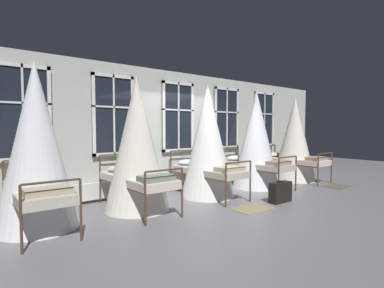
{
  "coord_description": "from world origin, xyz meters",
  "views": [
    {
      "loc": [
        -4.65,
        -5.02,
        1.61
      ],
      "look_at": [
        -0.44,
        0.17,
        1.24
      ],
      "focal_mm": 28.17,
      "sensor_mm": 36.0,
      "label": 1
    }
  ],
  "objects_px": {
    "cot_first": "(36,148)",
    "cot_fourth": "(256,141)",
    "cot_fifth": "(294,140)",
    "cot_second": "(137,145)",
    "cot_third": "(208,142)",
    "suitcase_dark": "(280,192)"
  },
  "relations": [
    {
      "from": "cot_first",
      "to": "cot_fourth",
      "type": "height_order",
      "value": "cot_first"
    },
    {
      "from": "cot_first",
      "to": "cot_fifth",
      "type": "relative_size",
      "value": 1.05
    },
    {
      "from": "cot_third",
      "to": "suitcase_dark",
      "type": "height_order",
      "value": "cot_third"
    },
    {
      "from": "cot_third",
      "to": "cot_fifth",
      "type": "distance_m",
      "value": 3.51
    },
    {
      "from": "cot_second",
      "to": "cot_fifth",
      "type": "bearing_deg",
      "value": -89.79
    },
    {
      "from": "cot_first",
      "to": "cot_fourth",
      "type": "relative_size",
      "value": 1.03
    },
    {
      "from": "cot_third",
      "to": "suitcase_dark",
      "type": "xyz_separation_m",
      "value": [
        0.82,
        -1.43,
        -1.04
      ]
    },
    {
      "from": "cot_second",
      "to": "cot_third",
      "type": "height_order",
      "value": "cot_third"
    },
    {
      "from": "cot_fifth",
      "to": "suitcase_dark",
      "type": "xyz_separation_m",
      "value": [
        -2.69,
        -1.37,
        -1.01
      ]
    },
    {
      "from": "cot_first",
      "to": "cot_second",
      "type": "relative_size",
      "value": 1.02
    },
    {
      "from": "cot_third",
      "to": "suitcase_dark",
      "type": "relative_size",
      "value": 4.62
    },
    {
      "from": "suitcase_dark",
      "to": "cot_fifth",
      "type": "bearing_deg",
      "value": 28.72
    },
    {
      "from": "cot_fifth",
      "to": "cot_second",
      "type": "bearing_deg",
      "value": 89.69
    },
    {
      "from": "cot_third",
      "to": "cot_fourth",
      "type": "relative_size",
      "value": 1.0
    },
    {
      "from": "cot_third",
      "to": "cot_fifth",
      "type": "bearing_deg",
      "value": -90.3
    },
    {
      "from": "cot_first",
      "to": "cot_fourth",
      "type": "bearing_deg",
      "value": -88.89
    },
    {
      "from": "cot_fourth",
      "to": "suitcase_dark",
      "type": "xyz_separation_m",
      "value": [
        -0.92,
        -1.42,
        -1.03
      ]
    },
    {
      "from": "cot_first",
      "to": "cot_second",
      "type": "bearing_deg",
      "value": -89.31
    },
    {
      "from": "cot_first",
      "to": "cot_fifth",
      "type": "distance_m",
      "value": 7.13
    },
    {
      "from": "cot_fifth",
      "to": "suitcase_dark",
      "type": "height_order",
      "value": "cot_fifth"
    },
    {
      "from": "cot_first",
      "to": "cot_second",
      "type": "xyz_separation_m",
      "value": [
        1.77,
        -0.03,
        -0.03
      ]
    },
    {
      "from": "cot_fourth",
      "to": "suitcase_dark",
      "type": "height_order",
      "value": "cot_fourth"
    }
  ]
}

